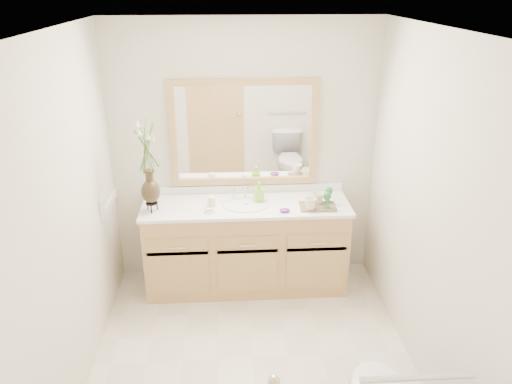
{
  "coord_description": "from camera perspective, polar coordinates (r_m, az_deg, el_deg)",
  "views": [
    {
      "loc": [
        -0.17,
        -3.01,
        2.65
      ],
      "look_at": [
        0.07,
        0.65,
        1.1
      ],
      "focal_mm": 35.0,
      "sensor_mm": 36.0,
      "label": 1
    }
  ],
  "objects": [
    {
      "name": "purple_dish",
      "position": [
        4.28,
        3.29,
        -2.09
      ],
      "size": [
        0.11,
        0.1,
        0.03
      ],
      "primitive_type": "ellipsoid",
      "rotation": [
        0.0,
        0.0,
        -0.31
      ],
      "color": "#632672",
      "rests_on": "counter"
    },
    {
      "name": "door",
      "position": [
        2.39,
        -6.25,
        -20.87
      ],
      "size": [
        0.8,
        0.03,
        2.0
      ],
      "primitive_type": "cube",
      "color": "tan",
      "rests_on": "floor"
    },
    {
      "name": "wall_front",
      "position": [
        2.25,
        1.51,
        -17.23
      ],
      "size": [
        2.4,
        0.02,
        2.4
      ],
      "primitive_type": "cube",
      "color": "silver",
      "rests_on": "floor"
    },
    {
      "name": "soap_bottle",
      "position": [
        4.46,
        0.34,
        -0.04
      ],
      "size": [
        0.08,
        0.08,
        0.16
      ],
      "primitive_type": "imported",
      "rotation": [
        0.0,
        0.0,
        0.09
      ],
      "color": "#88D933",
      "rests_on": "counter"
    },
    {
      "name": "soap_dish",
      "position": [
        4.29,
        -5.37,
        -2.16
      ],
      "size": [
        0.1,
        0.1,
        0.03
      ],
      "color": "silver",
      "rests_on": "counter"
    },
    {
      "name": "tumbler",
      "position": [
        4.38,
        -5.11,
        -1.08
      ],
      "size": [
        0.07,
        0.07,
        0.09
      ],
      "primitive_type": "cylinder",
      "color": "silver",
      "rests_on": "counter"
    },
    {
      "name": "goblet_back",
      "position": [
        4.44,
        8.33,
        0.02
      ],
      "size": [
        0.06,
        0.06,
        0.14
      ],
      "color": "#246E2E",
      "rests_on": "tray"
    },
    {
      "name": "wall_right",
      "position": [
        3.61,
        18.95,
        -2.1
      ],
      "size": [
        0.02,
        2.6,
        2.4
      ],
      "primitive_type": "cube",
      "color": "silver",
      "rests_on": "floor"
    },
    {
      "name": "mug_left",
      "position": [
        4.3,
        6.24,
        -1.28
      ],
      "size": [
        0.12,
        0.11,
        0.11
      ],
      "primitive_type": "imported",
      "rotation": [
        0.0,
        0.0,
        -0.13
      ],
      "color": "silver",
      "rests_on": "tray"
    },
    {
      "name": "wall_left",
      "position": [
        3.5,
        -20.48,
        -3.13
      ],
      "size": [
        0.02,
        2.6,
        2.4
      ],
      "primitive_type": "cube",
      "color": "silver",
      "rests_on": "floor"
    },
    {
      "name": "tray",
      "position": [
        4.39,
        7.07,
        -1.65
      ],
      "size": [
        0.32,
        0.22,
        0.02
      ],
      "primitive_type": "cube",
      "rotation": [
        0.0,
        0.0,
        -0.05
      ],
      "color": "brown",
      "rests_on": "counter"
    },
    {
      "name": "ceiling",
      "position": [
        3.03,
        -0.51,
        18.16
      ],
      "size": [
        2.4,
        2.6,
        0.02
      ],
      "primitive_type": "cube",
      "color": "white",
      "rests_on": "wall_back"
    },
    {
      "name": "counter",
      "position": [
        4.43,
        -1.16,
        -1.58
      ],
      "size": [
        1.84,
        0.57,
        0.03
      ],
      "primitive_type": "cube",
      "color": "white",
      "rests_on": "vanity"
    },
    {
      "name": "flower_vase",
      "position": [
        4.19,
        -12.33,
        4.35
      ],
      "size": [
        0.19,
        0.19,
        0.77
      ],
      "rotation": [
        0.0,
        0.0,
        0.0
      ],
      "color": "black",
      "rests_on": "counter"
    },
    {
      "name": "sink",
      "position": [
        4.43,
        -1.14,
        -2.13
      ],
      "size": [
        0.38,
        0.34,
        0.23
      ],
      "color": "white",
      "rests_on": "counter"
    },
    {
      "name": "floor",
      "position": [
        4.02,
        -0.38,
        -18.39
      ],
      "size": [
        2.6,
        2.6,
        0.0
      ],
      "primitive_type": "plane",
      "color": "silver",
      "rests_on": "ground"
    },
    {
      "name": "wall_back",
      "position": [
        4.55,
        -1.36,
        4.32
      ],
      "size": [
        2.4,
        0.02,
        2.4
      ],
      "primitive_type": "cube",
      "color": "silver",
      "rests_on": "floor"
    },
    {
      "name": "mirror",
      "position": [
        4.47,
        -1.37,
        6.73
      ],
      "size": [
        1.32,
        0.04,
        0.97
      ],
      "color": "white",
      "rests_on": "wall_back"
    },
    {
      "name": "switch_plate",
      "position": [
        4.25,
        -17.19,
        -1.3
      ],
      "size": [
        0.02,
        0.12,
        0.12
      ],
      "primitive_type": "cube",
      "color": "white",
      "rests_on": "wall_left"
    },
    {
      "name": "mug_right",
      "position": [
        4.42,
        7.11,
        -0.64
      ],
      "size": [
        0.1,
        0.1,
        0.1
      ],
      "primitive_type": "imported",
      "rotation": [
        0.0,
        0.0,
        0.0
      ],
      "color": "silver",
      "rests_on": "tray"
    },
    {
      "name": "grab_bar",
      "position": [
        2.59,
        17.99,
        -19.56
      ],
      "size": [
        0.55,
        0.03,
        0.03
      ],
      "primitive_type": "cylinder",
      "rotation": [
        0.0,
        1.57,
        0.0
      ],
      "color": "silver",
      "rests_on": "wall_front"
    },
    {
      "name": "vanity",
      "position": [
        4.62,
        -1.12,
        -6.27
      ],
      "size": [
        1.8,
        0.55,
        0.8
      ],
      "color": "tan",
      "rests_on": "floor"
    },
    {
      "name": "goblet_front",
      "position": [
        4.32,
        8.12,
        -0.56
      ],
      "size": [
        0.07,
        0.07,
        0.15
      ],
      "color": "#246E2E",
      "rests_on": "tray"
    }
  ]
}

